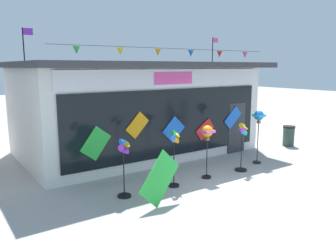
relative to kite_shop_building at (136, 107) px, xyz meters
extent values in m
plane|color=#ADAAA5|center=(0.22, -6.42, -1.82)|extent=(80.00, 80.00, 0.00)
cube|color=silver|center=(0.00, 0.05, -0.12)|extent=(8.80, 5.12, 3.40)
cube|color=#333338|center=(0.00, -0.33, 1.68)|extent=(9.20, 5.88, 0.20)
cube|color=silver|center=(0.00, -2.55, 1.23)|extent=(8.09, 0.08, 0.59)
cube|color=#EA4CA3|center=(0.00, -2.58, 1.23)|extent=(1.58, 0.04, 0.41)
cube|color=black|center=(0.00, -2.54, -0.31)|extent=(7.92, 0.06, 2.33)
cube|color=#333338|center=(3.16, -2.54, -0.82)|extent=(0.90, 0.07, 2.00)
cube|color=green|center=(-2.89, -2.60, -0.65)|extent=(1.02, 0.03, 1.07)
cube|color=orange|center=(-1.45, -2.60, -0.24)|extent=(0.87, 0.03, 0.88)
cube|color=blue|center=(0.00, -2.60, -0.54)|extent=(0.95, 0.03, 0.95)
cube|color=red|center=(1.44, -2.60, -0.68)|extent=(0.89, 0.03, 0.83)
cube|color=blue|center=(2.88, -2.60, -0.36)|extent=(0.94, 0.03, 0.92)
cylinder|color=black|center=(0.00, -2.66, 2.21)|extent=(8.45, 0.01, 0.01)
cone|color=green|center=(-3.37, -2.66, 2.07)|extent=(0.20, 0.20, 0.22)
cone|color=yellow|center=(-2.03, -2.66, 2.07)|extent=(0.20, 0.20, 0.22)
cone|color=orange|center=(-0.68, -2.66, 2.07)|extent=(0.20, 0.20, 0.22)
cone|color=blue|center=(0.67, -2.66, 2.07)|extent=(0.20, 0.20, 0.22)
cone|color=red|center=(2.02, -2.66, 2.07)|extent=(0.20, 0.20, 0.22)
cone|color=#EA4CA3|center=(3.37, -2.66, 2.07)|extent=(0.20, 0.20, 0.22)
cylinder|color=black|center=(-4.15, 0.05, 2.33)|extent=(0.04, 0.04, 1.09)
cube|color=purple|center=(-3.99, 0.05, 2.75)|extent=(0.32, 0.02, 0.22)
cylinder|color=black|center=(4.15, 0.05, 2.37)|extent=(0.04, 0.04, 1.17)
cube|color=#EA4CA3|center=(4.31, 0.05, 2.83)|extent=(0.32, 0.02, 0.22)
cylinder|color=black|center=(-2.81, -4.23, -1.79)|extent=(0.36, 0.36, 0.06)
cylinder|color=black|center=(-2.81, -4.23, -1.12)|extent=(0.03, 0.03, 1.39)
cylinder|color=black|center=(-2.81, -4.27, -0.43)|extent=(0.06, 0.04, 0.06)
cone|color=yellow|center=(-2.69, -4.27, -0.43)|extent=(0.19, 0.20, 0.19)
cone|color=blue|center=(-2.81, -4.27, -0.30)|extent=(0.20, 0.19, 0.19)
cone|color=purple|center=(-2.94, -4.27, -0.43)|extent=(0.19, 0.20, 0.19)
cone|color=purple|center=(-2.81, -4.27, -0.55)|extent=(0.20, 0.19, 0.19)
cylinder|color=black|center=(-1.26, -4.34, -1.79)|extent=(0.32, 0.32, 0.06)
cylinder|color=black|center=(-1.26, -4.34, -1.08)|extent=(0.03, 0.03, 1.48)
cylinder|color=black|center=(-1.26, -4.38, -0.34)|extent=(0.06, 0.04, 0.06)
cone|color=yellow|center=(-1.14, -4.38, -0.34)|extent=(0.17, 0.18, 0.17)
cone|color=green|center=(-1.26, -4.38, -0.22)|extent=(0.18, 0.17, 0.17)
cone|color=blue|center=(-1.37, -4.38, -0.34)|extent=(0.17, 0.18, 0.17)
cone|color=orange|center=(-1.26, -4.38, -0.45)|extent=(0.18, 0.17, 0.17)
cylinder|color=black|center=(0.03, -4.31, -1.79)|extent=(0.28, 0.28, 0.06)
cylinder|color=black|center=(0.03, -4.31, -1.16)|extent=(0.03, 0.03, 1.31)
sphere|color=orange|center=(0.03, -4.31, -0.33)|extent=(0.36, 0.36, 0.36)
cube|color=#EA4CA3|center=(0.03, -4.31, -0.33)|extent=(0.36, 0.36, 0.08)
cube|color=brown|center=(0.03, -4.31, -0.57)|extent=(0.10, 0.10, 0.10)
cylinder|color=black|center=(1.47, -4.41, -1.79)|extent=(0.40, 0.40, 0.06)
cylinder|color=black|center=(1.47, -4.41, -1.11)|extent=(0.03, 0.03, 1.42)
cylinder|color=black|center=(1.47, -4.45, -0.40)|extent=(0.06, 0.04, 0.06)
cone|color=orange|center=(1.60, -4.45, -0.40)|extent=(0.19, 0.20, 0.19)
cone|color=yellow|center=(1.47, -4.45, -0.27)|extent=(0.20, 0.19, 0.19)
cone|color=purple|center=(1.34, -4.45, -0.40)|extent=(0.19, 0.20, 0.19)
cone|color=#19B7BC|center=(1.47, -4.45, -0.53)|extent=(0.20, 0.19, 0.19)
cylinder|color=black|center=(2.62, -4.11, -1.79)|extent=(0.28, 0.28, 0.06)
cylinder|color=black|center=(2.62, -4.11, -1.04)|extent=(0.03, 0.03, 1.57)
sphere|color=blue|center=(2.62, -4.11, -0.08)|extent=(0.34, 0.34, 0.34)
cube|color=#19B7BC|center=(2.62, -4.11, -0.08)|extent=(0.35, 0.35, 0.08)
cube|color=brown|center=(2.62, -4.11, -0.31)|extent=(0.10, 0.10, 0.10)
cylinder|color=#2D4238|center=(5.88, -3.08, -1.42)|extent=(0.48, 0.48, 0.81)
cylinder|color=black|center=(5.88, -3.08, -0.97)|extent=(0.52, 0.52, 0.08)
cube|color=green|center=(-2.31, -5.20, -1.13)|extent=(1.38, 0.31, 1.38)
camera|label=1|loc=(-6.79, -11.94, 1.62)|focal=36.22mm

